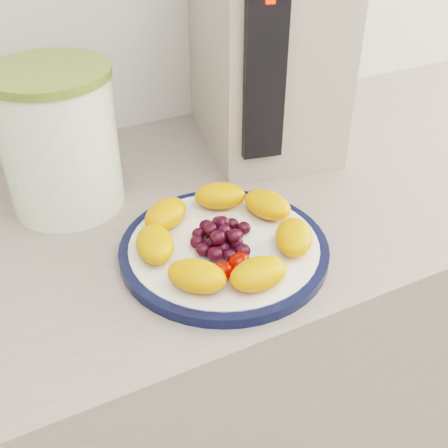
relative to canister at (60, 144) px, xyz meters
name	(u,v)px	position (x,y,z in m)	size (l,w,h in m)	color
counter	(212,383)	(0.20, -0.08, -0.55)	(3.50, 0.60, 0.90)	gray
cabinet_face	(212,393)	(0.20, -0.08, -0.58)	(3.48, 0.58, 0.84)	#865E4C
plate_rim	(224,249)	(0.15, -0.22, -0.09)	(0.28, 0.28, 0.01)	black
plate_face	(224,249)	(0.15, -0.22, -0.09)	(0.26, 0.26, 0.02)	white
canister	(60,144)	(0.00, 0.00, 0.00)	(0.17, 0.17, 0.20)	#3C7313
canister_lid	(46,73)	(0.00, 0.00, 0.11)	(0.17, 0.17, 0.01)	olive
appliance_body	(266,42)	(0.37, 0.05, 0.08)	(0.20, 0.29, 0.36)	#B2A697
appliance_panel	(264,73)	(0.29, -0.08, 0.08)	(0.06, 0.02, 0.27)	black
appliance_led	(270,1)	(0.29, -0.09, 0.19)	(0.01, 0.01, 0.01)	#FF0C05
fruit_plate	(223,234)	(0.15, -0.22, -0.07)	(0.25, 0.24, 0.04)	orange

